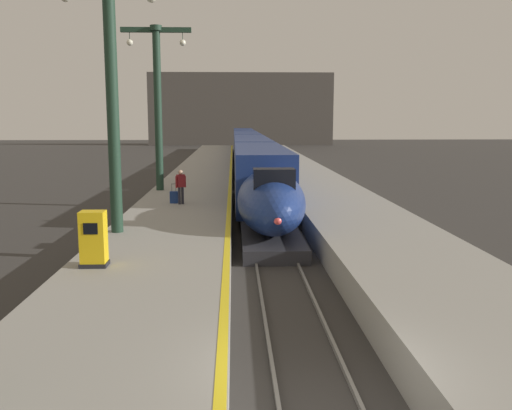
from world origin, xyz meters
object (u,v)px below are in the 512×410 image
highspeed_train_main (249,151)px  ticket_machine_yellow (94,241)px  rolling_suitcase (174,197)px  station_column_far (158,93)px  station_column_mid (112,78)px  passenger_near_edge (181,184)px

highspeed_train_main → ticket_machine_yellow: (-5.55, -40.65, -0.18)m
highspeed_train_main → rolling_suitcase: (-4.53, -28.60, -0.61)m
station_column_far → ticket_machine_yellow: bearing=-88.8°
station_column_far → ticket_machine_yellow: (0.35, -17.33, -4.91)m
station_column_mid → station_column_far: station_column_far is taller
ticket_machine_yellow → station_column_far: bearing=91.2°
station_column_mid → passenger_near_edge: station_column_mid is taller
highspeed_train_main → rolling_suitcase: 28.97m
highspeed_train_main → station_column_far: station_column_far is taller
station_column_mid → station_column_far: bearing=90.0°
ticket_machine_yellow → highspeed_train_main: bearing=82.2°
highspeed_train_main → station_column_far: 24.51m
station_column_mid → passenger_near_edge: (1.75, 6.79, -4.63)m
highspeed_train_main → station_column_far: (-5.90, -23.31, 4.73)m
rolling_suitcase → ticket_machine_yellow: bearing=-94.8°
highspeed_train_main → passenger_near_edge: (-4.15, -28.93, 0.07)m
station_column_far → ticket_machine_yellow: station_column_far is taller
highspeed_train_main → station_column_far: size_ratio=8.07×
passenger_near_edge → ticket_machine_yellow: (-1.40, -11.72, -0.25)m
station_column_mid → ticket_machine_yellow: bearing=-85.9°
station_column_mid → ticket_machine_yellow: 6.95m
passenger_near_edge → rolling_suitcase: (-0.38, 0.32, -0.69)m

